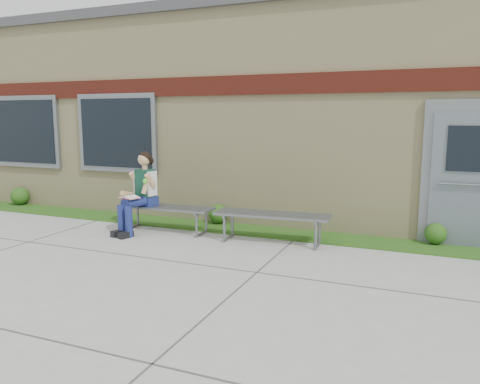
% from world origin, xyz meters
% --- Properties ---
extents(ground, '(80.00, 80.00, 0.00)m').
position_xyz_m(ground, '(0.00, 0.00, 0.00)').
color(ground, '#9E9E99').
rests_on(ground, ground).
extents(grass_strip, '(16.00, 0.80, 0.02)m').
position_xyz_m(grass_strip, '(0.00, 2.60, 0.01)').
color(grass_strip, '#205416').
rests_on(grass_strip, ground).
extents(school_building, '(16.20, 6.22, 4.20)m').
position_xyz_m(school_building, '(-0.00, 5.99, 2.10)').
color(school_building, beige).
rests_on(school_building, ground).
extents(bench_left, '(1.77, 0.55, 0.46)m').
position_xyz_m(bench_left, '(-1.30, 2.00, 0.35)').
color(bench_left, slate).
rests_on(bench_left, ground).
extents(bench_right, '(1.90, 0.67, 0.48)m').
position_xyz_m(bench_right, '(0.70, 2.00, 0.37)').
color(bench_right, slate).
rests_on(bench_right, ground).
extents(girl, '(0.55, 0.92, 1.43)m').
position_xyz_m(girl, '(-1.69, 1.79, 0.73)').
color(girl, navy).
rests_on(girl, ground).
extents(shrub_west, '(0.40, 0.40, 0.40)m').
position_xyz_m(shrub_west, '(-5.71, 2.85, 0.22)').
color(shrub_west, '#205416').
rests_on(shrub_west, grass_strip).
extents(shrub_mid, '(0.37, 0.37, 0.37)m').
position_xyz_m(shrub_mid, '(-0.65, 2.85, 0.21)').
color(shrub_mid, '#205416').
rests_on(shrub_mid, grass_strip).
extents(shrub_east, '(0.34, 0.34, 0.34)m').
position_xyz_m(shrub_east, '(3.17, 2.85, 0.19)').
color(shrub_east, '#205416').
rests_on(shrub_east, grass_strip).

